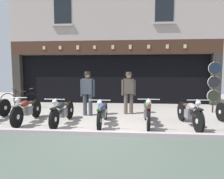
% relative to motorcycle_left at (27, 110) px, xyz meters
% --- Properties ---
extents(ground, '(22.90, 22.00, 0.18)m').
position_rel_motorcycle_left_xyz_m(ground, '(2.57, -2.15, -0.47)').
color(ground, '#9F978F').
extents(shop_facade, '(11.20, 4.42, 6.46)m').
position_rel_motorcycle_left_xyz_m(shop_facade, '(2.57, 5.83, 1.31)').
color(shop_facade, black).
rests_on(shop_facade, ground).
extents(motorcycle_left, '(0.62, 1.98, 0.93)m').
position_rel_motorcycle_left_xyz_m(motorcycle_left, '(0.00, 0.00, 0.00)').
color(motorcycle_left, black).
rests_on(motorcycle_left, ground).
extents(motorcycle_center_left, '(0.62, 1.98, 0.91)m').
position_rel_motorcycle_left_xyz_m(motorcycle_center_left, '(1.25, -0.10, -0.01)').
color(motorcycle_center_left, black).
rests_on(motorcycle_center_left, ground).
extents(motorcycle_center, '(0.62, 2.03, 0.90)m').
position_rel_motorcycle_left_xyz_m(motorcycle_center, '(2.56, -0.09, -0.02)').
color(motorcycle_center, black).
rests_on(motorcycle_center, ground).
extents(motorcycle_center_right, '(0.62, 2.09, 0.93)m').
position_rel_motorcycle_left_xyz_m(motorcycle_center_right, '(3.97, -0.04, 0.00)').
color(motorcycle_center_right, black).
rests_on(motorcycle_center_right, ground).
extents(motorcycle_right, '(0.62, 2.00, 0.93)m').
position_rel_motorcycle_left_xyz_m(motorcycle_right, '(5.26, -0.05, -0.00)').
color(motorcycle_right, black).
rests_on(motorcycle_right, ground).
extents(salesman_left, '(0.56, 0.33, 1.70)m').
position_rel_motorcycle_left_xyz_m(salesman_left, '(1.81, 1.16, 0.51)').
color(salesman_left, '#3D424C').
rests_on(salesman_left, ground).
extents(shopkeeper_center, '(0.56, 0.33, 1.69)m').
position_rel_motorcycle_left_xyz_m(shopkeeper_center, '(3.39, 1.54, 0.50)').
color(shopkeeper_center, brown).
rests_on(shopkeeper_center, ground).
extents(tyre_sign_pole, '(0.52, 0.06, 2.29)m').
position_rel_motorcycle_left_xyz_m(tyre_sign_pole, '(6.90, 2.09, 0.82)').
color(tyre_sign_pole, '#232328').
rests_on(tyre_sign_pole, ground).
extents(advert_board_near, '(0.70, 0.03, 1.03)m').
position_rel_motorcycle_left_xyz_m(advert_board_near, '(0.84, 4.23, 1.49)').
color(advert_board_near, silver).
extents(leaning_bicycle, '(1.80, 0.50, 0.95)m').
position_rel_motorcycle_left_xyz_m(leaning_bicycle, '(-1.70, 2.45, -0.05)').
color(leaning_bicycle, black).
rests_on(leaning_bicycle, ground).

